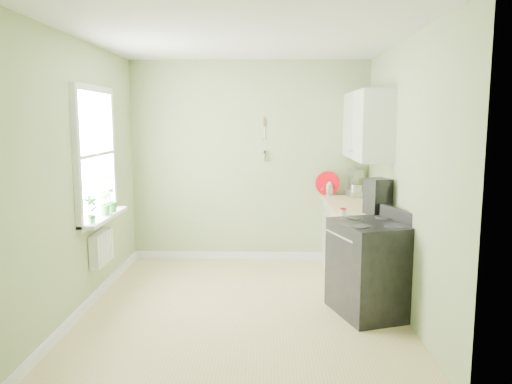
{
  "coord_description": "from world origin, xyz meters",
  "views": [
    {
      "loc": [
        0.25,
        -4.93,
        1.92
      ],
      "look_at": [
        0.12,
        0.55,
        1.12
      ],
      "focal_mm": 35.0,
      "sensor_mm": 36.0,
      "label": 1
    }
  ],
  "objects_px": {
    "stand_mixer": "(355,184)",
    "coffee_maker": "(377,197)",
    "stove": "(371,267)",
    "kettle": "(329,188)"
  },
  "relations": [
    {
      "from": "kettle",
      "to": "coffee_maker",
      "type": "xyz_separation_m",
      "value": [
        0.35,
        -1.33,
        0.09
      ]
    },
    {
      "from": "stove",
      "to": "coffee_maker",
      "type": "distance_m",
      "value": 0.82
    },
    {
      "from": "kettle",
      "to": "coffee_maker",
      "type": "bearing_deg",
      "value": -75.28
    },
    {
      "from": "stove",
      "to": "coffee_maker",
      "type": "relative_size",
      "value": 2.72
    },
    {
      "from": "stove",
      "to": "stand_mixer",
      "type": "distance_m",
      "value": 1.89
    },
    {
      "from": "stove",
      "to": "kettle",
      "type": "xyz_separation_m",
      "value": [
        -0.2,
        1.85,
        0.54
      ]
    },
    {
      "from": "stand_mixer",
      "to": "kettle",
      "type": "bearing_deg",
      "value": 168.18
    },
    {
      "from": "stand_mixer",
      "to": "coffee_maker",
      "type": "xyz_separation_m",
      "value": [
        0.02,
        -1.27,
        0.02
      ]
    },
    {
      "from": "stand_mixer",
      "to": "stove",
      "type": "bearing_deg",
      "value": -94.02
    },
    {
      "from": "kettle",
      "to": "coffee_maker",
      "type": "distance_m",
      "value": 1.38
    }
  ]
}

